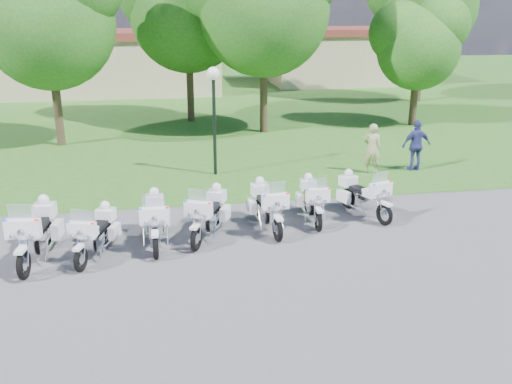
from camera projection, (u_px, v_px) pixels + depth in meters
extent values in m
plane|color=#4D4D51|center=(285.00, 240.00, 14.77)|extent=(100.00, 100.00, 0.00)
cube|color=#355B1C|center=(203.00, 91.00, 40.05)|extent=(100.00, 48.00, 0.01)
torus|color=black|center=(24.00, 264.00, 12.58)|extent=(0.21, 0.71, 0.70)
torus|color=black|center=(47.00, 234.00, 14.27)|extent=(0.21, 0.71, 0.70)
cube|color=white|center=(21.00, 250.00, 12.45)|extent=(0.24, 0.48, 0.07)
cube|color=white|center=(23.00, 229.00, 12.57)|extent=(0.78, 0.33, 0.42)
cube|color=silver|center=(22.00, 212.00, 12.52)|extent=(0.60, 0.19, 0.39)
sphere|color=red|center=(36.00, 221.00, 12.47)|extent=(0.09, 0.09, 0.09)
sphere|color=#1426E5|center=(5.00, 222.00, 12.43)|extent=(0.09, 0.09, 0.09)
cube|color=silver|center=(36.00, 243.00, 13.41)|extent=(0.42, 0.62, 0.36)
cube|color=white|center=(30.00, 232.00, 13.05)|extent=(0.39, 0.58, 0.23)
cube|color=black|center=(38.00, 224.00, 13.60)|extent=(0.43, 0.68, 0.13)
cube|color=white|center=(57.00, 229.00, 14.08)|extent=(0.25, 0.56, 0.38)
cube|color=white|center=(32.00, 230.00, 14.05)|extent=(0.25, 0.56, 0.38)
cube|color=white|center=(45.00, 210.00, 14.11)|extent=(0.55, 0.47, 0.34)
sphere|color=white|center=(43.00, 200.00, 14.02)|extent=(0.27, 0.27, 0.27)
torus|color=black|center=(81.00, 259.00, 12.95)|extent=(0.30, 0.61, 0.60)
torus|color=black|center=(107.00, 234.00, 14.38)|extent=(0.30, 0.61, 0.60)
cube|color=white|center=(79.00, 247.00, 12.84)|extent=(0.27, 0.42, 0.06)
cube|color=white|center=(82.00, 230.00, 12.94)|extent=(0.68, 0.40, 0.36)
cube|color=silver|center=(82.00, 216.00, 12.89)|extent=(0.51, 0.26, 0.34)
sphere|color=red|center=(92.00, 224.00, 12.80)|extent=(0.08, 0.08, 0.08)
sphere|color=#1426E5|center=(68.00, 223.00, 12.88)|extent=(0.08, 0.08, 0.08)
cube|color=silver|center=(95.00, 242.00, 13.65)|extent=(0.44, 0.57, 0.30)
cube|color=white|center=(90.00, 233.00, 13.35)|extent=(0.42, 0.53, 0.20)
cube|color=black|center=(98.00, 226.00, 13.81)|extent=(0.46, 0.62, 0.11)
cube|color=white|center=(115.00, 231.00, 14.17)|extent=(0.30, 0.49, 0.32)
cube|color=white|center=(94.00, 230.00, 14.24)|extent=(0.30, 0.49, 0.32)
cube|color=white|center=(106.00, 214.00, 14.24)|extent=(0.52, 0.47, 0.29)
sphere|color=white|center=(105.00, 205.00, 14.16)|extent=(0.23, 0.23, 0.23)
torus|color=black|center=(156.00, 246.00, 13.58)|extent=(0.13, 0.65, 0.65)
torus|color=black|center=(156.00, 222.00, 15.13)|extent=(0.13, 0.65, 0.65)
cube|color=white|center=(155.00, 233.00, 13.46)|extent=(0.18, 0.43, 0.07)
cube|color=white|center=(154.00, 216.00, 13.57)|extent=(0.70, 0.23, 0.39)
cube|color=silver|center=(153.00, 201.00, 13.52)|extent=(0.54, 0.12, 0.36)
sphere|color=red|center=(167.00, 209.00, 13.51)|extent=(0.09, 0.09, 0.09)
sphere|color=#1426E5|center=(140.00, 210.00, 13.41)|extent=(0.09, 0.09, 0.09)
cube|color=silver|center=(156.00, 229.00, 14.34)|extent=(0.33, 0.54, 0.33)
cube|color=white|center=(155.00, 219.00, 14.01)|extent=(0.31, 0.50, 0.21)
cube|color=black|center=(155.00, 213.00, 14.51)|extent=(0.33, 0.60, 0.12)
cube|color=white|center=(167.00, 217.00, 14.99)|extent=(0.18, 0.50, 0.35)
cube|color=white|center=(144.00, 218.00, 14.90)|extent=(0.18, 0.50, 0.35)
cube|color=white|center=(155.00, 201.00, 14.98)|extent=(0.47, 0.39, 0.31)
sphere|color=white|center=(154.00, 192.00, 14.90)|extent=(0.25, 0.25, 0.25)
torus|color=black|center=(196.00, 238.00, 14.06)|extent=(0.37, 0.64, 0.64)
torus|color=black|center=(217.00, 216.00, 15.55)|extent=(0.37, 0.64, 0.64)
cube|color=white|center=(196.00, 226.00, 13.93)|extent=(0.33, 0.45, 0.07)
cube|color=white|center=(198.00, 209.00, 14.04)|extent=(0.72, 0.49, 0.38)
cube|color=silver|center=(199.00, 196.00, 13.99)|extent=(0.54, 0.32, 0.36)
sphere|color=red|center=(209.00, 204.00, 13.86)|extent=(0.09, 0.09, 0.09)
sphere|color=#1426E5|center=(186.00, 202.00, 14.00)|extent=(0.09, 0.09, 0.09)
cube|color=silver|center=(207.00, 222.00, 14.79)|extent=(0.51, 0.62, 0.33)
cube|color=white|center=(204.00, 213.00, 14.47)|extent=(0.48, 0.58, 0.21)
cube|color=black|center=(210.00, 207.00, 14.95)|extent=(0.54, 0.67, 0.11)
cube|color=white|center=(225.00, 213.00, 15.30)|extent=(0.36, 0.52, 0.34)
cube|color=white|center=(205.00, 211.00, 15.44)|extent=(0.36, 0.52, 0.34)
cube|color=white|center=(217.00, 196.00, 15.40)|extent=(0.58, 0.54, 0.31)
sphere|color=white|center=(216.00, 187.00, 15.32)|extent=(0.25, 0.25, 0.25)
torus|color=black|center=(278.00, 230.00, 14.59)|extent=(0.19, 0.66, 0.65)
torus|color=black|center=(260.00, 209.00, 16.09)|extent=(0.19, 0.66, 0.65)
cube|color=white|center=(278.00, 218.00, 14.47)|extent=(0.22, 0.44, 0.07)
cube|color=white|center=(275.00, 201.00, 14.58)|extent=(0.72, 0.30, 0.39)
cube|color=silver|center=(275.00, 188.00, 14.52)|extent=(0.55, 0.17, 0.36)
sphere|color=red|center=(288.00, 194.00, 14.54)|extent=(0.09, 0.09, 0.09)
sphere|color=#1426E5|center=(264.00, 196.00, 14.39)|extent=(0.09, 0.09, 0.09)
cube|color=silver|center=(268.00, 214.00, 15.32)|extent=(0.38, 0.57, 0.33)
cube|color=white|center=(271.00, 205.00, 15.00)|extent=(0.36, 0.53, 0.21)
cube|color=black|center=(265.00, 200.00, 15.49)|extent=(0.39, 0.63, 0.12)
cube|color=white|center=(271.00, 204.00, 15.98)|extent=(0.23, 0.52, 0.35)
cube|color=white|center=(252.00, 206.00, 15.83)|extent=(0.23, 0.52, 0.35)
cube|color=white|center=(260.00, 189.00, 15.94)|extent=(0.50, 0.43, 0.31)
sphere|color=white|center=(260.00, 181.00, 15.86)|extent=(0.25, 0.25, 0.25)
torus|color=black|center=(318.00, 221.00, 15.24)|extent=(0.16, 0.61, 0.61)
torus|color=black|center=(308.00, 202.00, 16.69)|extent=(0.16, 0.61, 0.61)
cube|color=white|center=(319.00, 210.00, 15.12)|extent=(0.19, 0.41, 0.06)
cube|color=white|center=(318.00, 195.00, 15.23)|extent=(0.66, 0.26, 0.36)
cube|color=silver|center=(318.00, 184.00, 15.19)|extent=(0.51, 0.14, 0.34)
sphere|color=red|center=(329.00, 190.00, 15.16)|extent=(0.08, 0.08, 0.08)
sphere|color=#1426E5|center=(308.00, 190.00, 15.10)|extent=(0.08, 0.08, 0.08)
cube|color=silver|center=(313.00, 207.00, 15.95)|extent=(0.34, 0.52, 0.31)
cube|color=white|center=(315.00, 199.00, 15.65)|extent=(0.32, 0.49, 0.20)
cube|color=black|center=(311.00, 194.00, 16.11)|extent=(0.34, 0.58, 0.11)
cube|color=white|center=(318.00, 198.00, 16.54)|extent=(0.19, 0.48, 0.33)
cube|color=white|center=(299.00, 199.00, 16.49)|extent=(0.19, 0.48, 0.33)
cube|color=white|center=(308.00, 184.00, 16.55)|extent=(0.46, 0.39, 0.29)
sphere|color=white|center=(308.00, 177.00, 16.48)|extent=(0.23, 0.23, 0.23)
torus|color=black|center=(384.00, 215.00, 15.67)|extent=(0.33, 0.63, 0.62)
torus|color=black|center=(348.00, 198.00, 16.97)|extent=(0.33, 0.63, 0.62)
cube|color=white|center=(386.00, 204.00, 15.56)|extent=(0.30, 0.44, 0.07)
cube|color=white|center=(381.00, 189.00, 15.64)|extent=(0.71, 0.45, 0.37)
cube|color=silver|center=(380.00, 177.00, 15.58)|extent=(0.53, 0.29, 0.35)
sphere|color=red|center=(391.00, 182.00, 15.68)|extent=(0.08, 0.08, 0.08)
sphere|color=#1426E5|center=(374.00, 185.00, 15.40)|extent=(0.08, 0.08, 0.08)
cube|color=silver|center=(365.00, 202.00, 16.30)|extent=(0.48, 0.60, 0.32)
cube|color=white|center=(371.00, 194.00, 16.02)|extent=(0.45, 0.56, 0.20)
cube|color=black|center=(359.00, 190.00, 16.44)|extent=(0.50, 0.65, 0.11)
cube|color=white|center=(358.00, 193.00, 16.94)|extent=(0.33, 0.51, 0.34)
cube|color=white|center=(344.00, 196.00, 16.68)|extent=(0.33, 0.51, 0.34)
cube|color=white|center=(348.00, 181.00, 16.82)|extent=(0.55, 0.51, 0.30)
sphere|color=white|center=(349.00, 173.00, 16.75)|extent=(0.24, 0.24, 0.24)
cylinder|color=black|center=(214.00, 127.00, 19.92)|extent=(0.12, 0.12, 3.42)
sphere|color=white|center=(213.00, 73.00, 19.34)|extent=(0.44, 0.44, 0.44)
cylinder|color=#38281C|center=(57.00, 102.00, 24.16)|extent=(0.36, 0.36, 3.71)
sphere|color=#285618|center=(48.00, 24.00, 23.16)|extent=(5.40, 5.40, 5.40)
cylinder|color=#38281C|center=(190.00, 84.00, 29.19)|extent=(0.36, 0.36, 3.88)
sphere|color=#285618|center=(188.00, 15.00, 28.13)|extent=(5.65, 5.65, 5.65)
cylinder|color=#38281C|center=(264.00, 89.00, 26.65)|extent=(0.36, 0.36, 4.05)
sphere|color=#285618|center=(264.00, 11.00, 25.56)|extent=(5.89, 5.89, 5.89)
cylinder|color=#38281C|center=(414.00, 98.00, 28.39)|extent=(0.36, 0.36, 2.75)
sphere|color=#285618|center=(418.00, 49.00, 27.65)|extent=(4.00, 4.00, 4.00)
sphere|color=#285618|center=(400.00, 33.00, 27.57)|extent=(3.00, 3.00, 3.00)
sphere|color=#285618|center=(441.00, 25.00, 27.21)|extent=(2.75, 2.75, 2.75)
cylinder|color=#38281C|center=(420.00, 67.00, 35.26)|extent=(0.36, 0.36, 4.16)
sphere|color=#285618|center=(426.00, 7.00, 34.14)|extent=(6.05, 6.05, 6.05)
cube|color=tan|center=(115.00, 65.00, 39.49)|extent=(14.00, 8.00, 3.60)
cube|color=brown|center=(113.00, 34.00, 38.84)|extent=(14.56, 8.32, 0.50)
cube|color=tan|center=(342.00, 59.00, 44.02)|extent=(11.00, 7.00, 3.60)
cube|color=brown|center=(343.00, 31.00, 43.38)|extent=(11.44, 7.28, 0.50)
imported|color=tan|center=(372.00, 149.00, 20.38)|extent=(0.78, 0.66, 1.80)
imported|color=navy|center=(416.00, 146.00, 20.68)|extent=(1.12, 0.53, 1.86)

